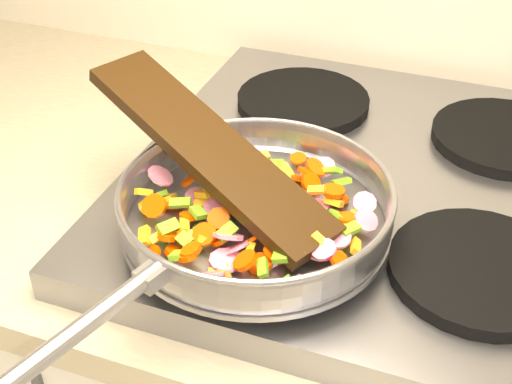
% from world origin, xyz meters
% --- Properties ---
extents(cooktop, '(0.60, 0.60, 0.04)m').
position_xyz_m(cooktop, '(-0.70, 1.67, 0.92)').
color(cooktop, '#939399').
rests_on(cooktop, counter_top).
extents(grate_fl, '(0.19, 0.19, 0.02)m').
position_xyz_m(grate_fl, '(-0.84, 1.52, 0.95)').
color(grate_fl, black).
rests_on(grate_fl, cooktop).
extents(grate_fr, '(0.19, 0.19, 0.02)m').
position_xyz_m(grate_fr, '(-0.56, 1.52, 0.95)').
color(grate_fr, black).
rests_on(grate_fr, cooktop).
extents(grate_bl, '(0.19, 0.19, 0.02)m').
position_xyz_m(grate_bl, '(-0.84, 1.81, 0.95)').
color(grate_bl, black).
rests_on(grate_bl, cooktop).
extents(grate_br, '(0.19, 0.19, 0.02)m').
position_xyz_m(grate_br, '(-0.56, 1.81, 0.95)').
color(grate_br, black).
rests_on(grate_br, cooktop).
extents(saute_pan, '(0.33, 0.49, 0.05)m').
position_xyz_m(saute_pan, '(-0.80, 1.50, 0.98)').
color(saute_pan, '#9E9EA5').
rests_on(saute_pan, grate_fl).
extents(vegetable_heap, '(0.27, 0.28, 0.05)m').
position_xyz_m(vegetable_heap, '(-0.80, 1.50, 0.97)').
color(vegetable_heap, yellow).
rests_on(vegetable_heap, saute_pan).
extents(wooden_spatula, '(0.33, 0.21, 0.10)m').
position_xyz_m(wooden_spatula, '(-0.86, 1.53, 1.02)').
color(wooden_spatula, black).
rests_on(wooden_spatula, saute_pan).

